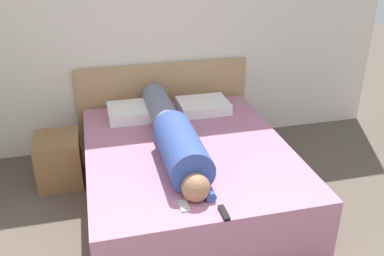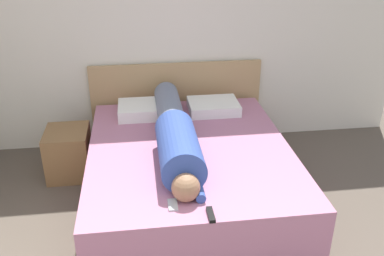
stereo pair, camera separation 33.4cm
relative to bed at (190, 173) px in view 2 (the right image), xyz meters
name	(u,v)px [view 2 (the right image)]	position (x,y,z in m)	size (l,w,h in m)	color
wall_back	(166,23)	(-0.09, 1.17, 1.05)	(5.06, 0.06, 2.60)	silver
bed	(190,173)	(0.00, 0.00, 0.00)	(1.68, 2.03, 0.51)	#B2708E
headboard	(177,104)	(0.00, 1.10, 0.20)	(1.80, 0.04, 0.90)	tan
nightstand	(69,153)	(-1.09, 0.55, -0.02)	(0.40, 0.45, 0.46)	brown
person_lying	(175,134)	(-0.12, -0.03, 0.39)	(0.32, 1.81, 0.32)	#936B4C
pillow_near_headboard	(145,109)	(-0.35, 0.72, 0.31)	(0.52, 0.39, 0.11)	white
pillow_second	(213,106)	(0.33, 0.72, 0.30)	(0.49, 0.39, 0.10)	white
tv_remote	(211,215)	(0.02, -0.95, 0.27)	(0.04, 0.15, 0.02)	black
cell_phone	(173,205)	(-0.22, -0.80, 0.26)	(0.06, 0.13, 0.01)	#B2B7BC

